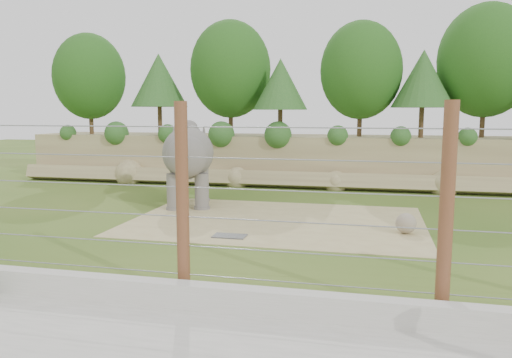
# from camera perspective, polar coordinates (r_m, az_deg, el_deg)

# --- Properties ---
(ground) EXTENTS (90.00, 90.00, 0.00)m
(ground) POSITION_cam_1_polar(r_m,az_deg,el_deg) (14.73, -1.78, -7.21)
(ground) COLOR #325717
(ground) RESTS_ON ground
(back_embankment) EXTENTS (30.00, 5.52, 8.77)m
(back_embankment) POSITION_cam_1_polar(r_m,az_deg,el_deg) (26.61, 6.54, 8.06)
(back_embankment) COLOR #8C7652
(back_embankment) RESTS_ON ground
(dirt_patch) EXTENTS (10.00, 7.00, 0.02)m
(dirt_patch) POSITION_cam_1_polar(r_m,az_deg,el_deg) (17.47, 2.35, -4.79)
(dirt_patch) COLOR tan
(dirt_patch) RESTS_ON ground
(drain_grate) EXTENTS (1.00, 0.60, 0.03)m
(drain_grate) POSITION_cam_1_polar(r_m,az_deg,el_deg) (15.30, -3.04, -6.51)
(drain_grate) COLOR #262628
(drain_grate) RESTS_ON dirt_patch
(elephant) EXTENTS (2.98, 4.45, 3.32)m
(elephant) POSITION_cam_1_polar(r_m,az_deg,el_deg) (20.25, -7.75, 1.61)
(elephant) COLOR #67615B
(elephant) RESTS_ON ground
(stone_ball) EXTENTS (0.64, 0.64, 0.64)m
(stone_ball) POSITION_cam_1_polar(r_m,az_deg,el_deg) (16.27, 16.77, -4.87)
(stone_ball) COLOR gray
(stone_ball) RESTS_ON dirt_patch
(retaining_wall) EXTENTS (26.00, 0.35, 0.50)m
(retaining_wall) POSITION_cam_1_polar(r_m,az_deg,el_deg) (10.13, -9.27, -12.87)
(retaining_wall) COLOR #B2B0A7
(retaining_wall) RESTS_ON ground
(walkway) EXTENTS (26.00, 4.00, 0.01)m
(walkway) POSITION_cam_1_polar(r_m,az_deg,el_deg) (8.57, -14.60, -18.80)
(walkway) COLOR #B2B0A7
(walkway) RESTS_ON ground
(barrier_fence) EXTENTS (20.26, 0.26, 4.00)m
(barrier_fence) POSITION_cam_1_polar(r_m,az_deg,el_deg) (10.12, -8.40, -2.59)
(barrier_fence) COLOR brown
(barrier_fence) RESTS_ON ground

